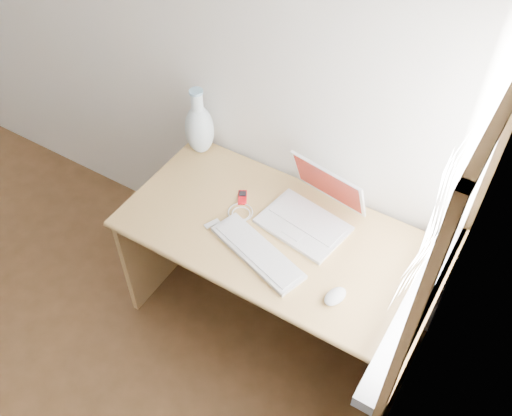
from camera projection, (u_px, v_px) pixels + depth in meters
The scene contains 10 objects.
back_wall at pixel (131, 16), 2.68m from camera, with size 3.50×0.04×2.60m, color white.
window at pixel (455, 225), 1.82m from camera, with size 0.11×0.99×1.10m.
desk at pixel (285, 250), 2.72m from camera, with size 1.39×0.69×0.73m.
laptop at pixel (309, 210), 2.53m from camera, with size 0.41×0.36×0.25m.
external_keyboard at pixel (257, 252), 2.42m from camera, with size 0.49×0.28×0.02m.
mouse at pixel (335, 296), 2.26m from camera, with size 0.07×0.11×0.04m, color white.
ipod at pixel (242, 197), 2.65m from camera, with size 0.08×0.10×0.01m.
cable_coil at pixel (240, 212), 2.59m from camera, with size 0.12×0.12×0.01m, color white.
remote at pixel (212, 224), 2.55m from camera, with size 0.03×0.07×0.01m, color white.
vase at pixel (199, 128), 2.77m from camera, with size 0.14×0.14×0.37m.
Camera 1 is at (1.80, -0.06, 2.65)m, focal length 40.00 mm.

